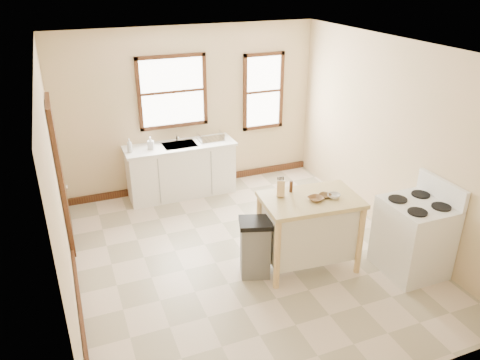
{
  "coord_description": "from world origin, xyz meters",
  "views": [
    {
      "loc": [
        -2.09,
        -5.01,
        3.68
      ],
      "look_at": [
        0.07,
        0.4,
        0.98
      ],
      "focal_mm": 35.0,
      "sensor_mm": 36.0,
      "label": 1
    }
  ],
  "objects_px": {
    "bowl_a": "(316,199)",
    "trash_bin": "(255,248)",
    "bowl_b": "(325,196)",
    "pepper_grinder": "(291,187)",
    "soap_bottle_b": "(151,143)",
    "bowl_c": "(334,196)",
    "soap_bottle_a": "(130,145)",
    "kitchen_island": "(309,232)",
    "knife_block": "(281,189)",
    "gas_stove": "(415,228)",
    "dish_rack": "(211,137)"
  },
  "relations": [
    {
      "from": "bowl_a",
      "to": "trash_bin",
      "type": "height_order",
      "value": "bowl_a"
    },
    {
      "from": "bowl_b",
      "to": "pepper_grinder",
      "type": "bearing_deg",
      "value": 138.87
    },
    {
      "from": "pepper_grinder",
      "to": "soap_bottle_b",
      "type": "bearing_deg",
      "value": 118.57
    },
    {
      "from": "soap_bottle_b",
      "to": "bowl_c",
      "type": "bearing_deg",
      "value": -37.02
    },
    {
      "from": "soap_bottle_b",
      "to": "trash_bin",
      "type": "relative_size",
      "value": 0.26
    },
    {
      "from": "pepper_grinder",
      "to": "trash_bin",
      "type": "relative_size",
      "value": 0.19
    },
    {
      "from": "soap_bottle_b",
      "to": "pepper_grinder",
      "type": "xyz_separation_m",
      "value": [
        1.31,
        -2.41,
        0.05
      ]
    },
    {
      "from": "soap_bottle_a",
      "to": "bowl_b",
      "type": "bearing_deg",
      "value": -55.84
    },
    {
      "from": "soap_bottle_a",
      "to": "kitchen_island",
      "type": "height_order",
      "value": "soap_bottle_a"
    },
    {
      "from": "knife_block",
      "to": "bowl_a",
      "type": "height_order",
      "value": "knife_block"
    },
    {
      "from": "kitchen_island",
      "to": "gas_stove",
      "type": "bearing_deg",
      "value": -20.85
    },
    {
      "from": "bowl_a",
      "to": "bowl_c",
      "type": "relative_size",
      "value": 1.12
    },
    {
      "from": "dish_rack",
      "to": "pepper_grinder",
      "type": "xyz_separation_m",
      "value": [
        0.27,
        -2.45,
        0.11
      ]
    },
    {
      "from": "soap_bottle_a",
      "to": "dish_rack",
      "type": "height_order",
      "value": "soap_bottle_a"
    },
    {
      "from": "soap_bottle_a",
      "to": "bowl_b",
      "type": "distance_m",
      "value": 3.34
    },
    {
      "from": "bowl_c",
      "to": "trash_bin",
      "type": "height_order",
      "value": "bowl_c"
    },
    {
      "from": "knife_block",
      "to": "gas_stove",
      "type": "bearing_deg",
      "value": -0.0
    },
    {
      "from": "bowl_c",
      "to": "dish_rack",
      "type": "bearing_deg",
      "value": 103.93
    },
    {
      "from": "bowl_b",
      "to": "trash_bin",
      "type": "xyz_separation_m",
      "value": [
        -0.9,
        0.11,
        -0.63
      ]
    },
    {
      "from": "soap_bottle_a",
      "to": "kitchen_island",
      "type": "relative_size",
      "value": 0.18
    },
    {
      "from": "soap_bottle_a",
      "to": "bowl_a",
      "type": "xyz_separation_m",
      "value": [
        1.83,
        -2.73,
        -0.01
      ]
    },
    {
      "from": "soap_bottle_b",
      "to": "bowl_c",
      "type": "xyz_separation_m",
      "value": [
        1.74,
        -2.76,
        0.01
      ]
    },
    {
      "from": "knife_block",
      "to": "trash_bin",
      "type": "bearing_deg",
      "value": -136.54
    },
    {
      "from": "knife_block",
      "to": "bowl_b",
      "type": "distance_m",
      "value": 0.56
    },
    {
      "from": "dish_rack",
      "to": "bowl_b",
      "type": "height_order",
      "value": "bowl_b"
    },
    {
      "from": "pepper_grinder",
      "to": "bowl_b",
      "type": "height_order",
      "value": "pepper_grinder"
    },
    {
      "from": "trash_bin",
      "to": "gas_stove",
      "type": "distance_m",
      "value": 2.04
    },
    {
      "from": "soap_bottle_a",
      "to": "kitchen_island",
      "type": "bearing_deg",
      "value": -57.94
    },
    {
      "from": "bowl_a",
      "to": "bowl_c",
      "type": "bearing_deg",
      "value": -4.59
    },
    {
      "from": "bowl_a",
      "to": "knife_block",
      "type": "bearing_deg",
      "value": 142.54
    },
    {
      "from": "pepper_grinder",
      "to": "bowl_a",
      "type": "distance_m",
      "value": 0.38
    },
    {
      "from": "gas_stove",
      "to": "pepper_grinder",
      "type": "bearing_deg",
      "value": 148.36
    },
    {
      "from": "soap_bottle_a",
      "to": "soap_bottle_b",
      "type": "xyz_separation_m",
      "value": [
        0.34,
        0.01,
        -0.01
      ]
    },
    {
      "from": "pepper_grinder",
      "to": "bowl_c",
      "type": "relative_size",
      "value": 0.91
    },
    {
      "from": "kitchen_island",
      "to": "bowl_a",
      "type": "bearing_deg",
      "value": -72.22
    },
    {
      "from": "bowl_b",
      "to": "gas_stove",
      "type": "xyz_separation_m",
      "value": [
        1.02,
        -0.54,
        -0.4
      ]
    },
    {
      "from": "soap_bottle_a",
      "to": "knife_block",
      "type": "distance_m",
      "value": 2.87
    },
    {
      "from": "pepper_grinder",
      "to": "trash_bin",
      "type": "bearing_deg",
      "value": -162.66
    },
    {
      "from": "soap_bottle_b",
      "to": "trash_bin",
      "type": "xyz_separation_m",
      "value": [
        0.74,
        -2.59,
        -0.63
      ]
    },
    {
      "from": "trash_bin",
      "to": "kitchen_island",
      "type": "bearing_deg",
      "value": 12.19
    },
    {
      "from": "bowl_c",
      "to": "gas_stove",
      "type": "relative_size",
      "value": 0.13
    },
    {
      "from": "dish_rack",
      "to": "trash_bin",
      "type": "bearing_deg",
      "value": -87.0
    },
    {
      "from": "dish_rack",
      "to": "bowl_a",
      "type": "distance_m",
      "value": 2.82
    },
    {
      "from": "soap_bottle_a",
      "to": "gas_stove",
      "type": "distance_m",
      "value": 4.43
    },
    {
      "from": "bowl_b",
      "to": "gas_stove",
      "type": "height_order",
      "value": "gas_stove"
    },
    {
      "from": "dish_rack",
      "to": "bowl_a",
      "type": "relative_size",
      "value": 2.35
    },
    {
      "from": "knife_block",
      "to": "pepper_grinder",
      "type": "relative_size",
      "value": 1.33
    },
    {
      "from": "knife_block",
      "to": "gas_stove",
      "type": "xyz_separation_m",
      "value": [
        1.53,
        -0.77,
        -0.48
      ]
    },
    {
      "from": "bowl_c",
      "to": "kitchen_island",
      "type": "bearing_deg",
      "value": 159.34
    },
    {
      "from": "kitchen_island",
      "to": "soap_bottle_b",
      "type": "bearing_deg",
      "value": 124.1
    }
  ]
}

